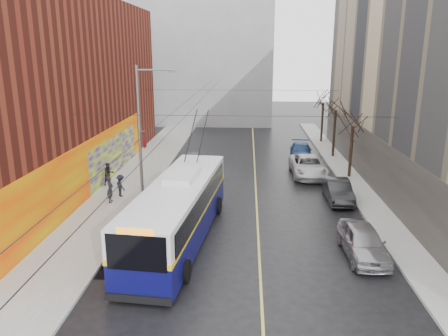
# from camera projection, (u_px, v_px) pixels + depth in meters

# --- Properties ---
(ground) EXTENTS (140.00, 140.00, 0.00)m
(ground) POSITION_uv_depth(u_px,v_px,m) (227.00, 274.00, 20.00)
(ground) COLOR black
(ground) RESTS_ON ground
(sidewalk_left) EXTENTS (4.00, 60.00, 0.15)m
(sidewalk_left) POSITION_uv_depth(u_px,v_px,m) (126.00, 189.00, 31.97)
(sidewalk_left) COLOR gray
(sidewalk_left) RESTS_ON ground
(sidewalk_right) EXTENTS (2.00, 60.00, 0.15)m
(sidewalk_right) POSITION_uv_depth(u_px,v_px,m) (361.00, 193.00, 31.08)
(sidewalk_right) COLOR gray
(sidewalk_right) RESTS_ON ground
(lane_line) EXTENTS (0.12, 50.00, 0.01)m
(lane_line) POSITION_uv_depth(u_px,v_px,m) (256.00, 184.00, 33.42)
(lane_line) COLOR #BFB74C
(lane_line) RESTS_ON ground
(building_left) EXTENTS (12.11, 36.00, 14.00)m
(building_left) POSITION_uv_depth(u_px,v_px,m) (22.00, 91.00, 32.51)
(building_left) COLOR #5E1C12
(building_left) RESTS_ON ground
(building_far) EXTENTS (20.50, 12.10, 18.00)m
(building_far) POSITION_uv_depth(u_px,v_px,m) (200.00, 57.00, 61.32)
(building_far) COLOR gray
(building_far) RESTS_ON ground
(streetlight_pole) EXTENTS (2.65, 0.60, 9.00)m
(streetlight_pole) POSITION_uv_depth(u_px,v_px,m) (142.00, 130.00, 28.70)
(streetlight_pole) COLOR slate
(streetlight_pole) RESTS_ON ground
(catenary_wires) EXTENTS (18.00, 60.00, 0.22)m
(catenary_wires) POSITION_uv_depth(u_px,v_px,m) (203.00, 101.00, 32.74)
(catenary_wires) COLOR black
(tree_near) EXTENTS (3.20, 3.20, 6.40)m
(tree_near) POSITION_uv_depth(u_px,v_px,m) (354.00, 116.00, 33.65)
(tree_near) COLOR black
(tree_near) RESTS_ON ground
(tree_mid) EXTENTS (3.20, 3.20, 6.68)m
(tree_mid) POSITION_uv_depth(u_px,v_px,m) (336.00, 102.00, 40.33)
(tree_mid) COLOR black
(tree_mid) RESTS_ON ground
(tree_far) EXTENTS (3.20, 3.20, 6.57)m
(tree_far) POSITION_uv_depth(u_px,v_px,m) (324.00, 96.00, 47.10)
(tree_far) COLOR black
(tree_far) RESTS_ON ground
(puddle) EXTENTS (2.57, 2.59, 0.01)m
(puddle) POSITION_uv_depth(u_px,v_px,m) (110.00, 266.00, 20.72)
(puddle) COLOR black
(puddle) RESTS_ON ground
(pigeons_flying) EXTENTS (2.65, 1.28, 2.39)m
(pigeons_flying) POSITION_uv_depth(u_px,v_px,m) (194.00, 95.00, 28.11)
(pigeons_flying) COLOR slate
(trolleybus) EXTENTS (4.09, 13.26, 6.21)m
(trolleybus) POSITION_uv_depth(u_px,v_px,m) (179.00, 210.00, 23.08)
(trolleybus) COLOR #090842
(trolleybus) RESTS_ON ground
(parked_car_a) EXTENTS (2.00, 4.66, 1.57)m
(parked_car_a) POSITION_uv_depth(u_px,v_px,m) (363.00, 242.00, 21.51)
(parked_car_a) COLOR #9A999E
(parked_car_a) RESTS_ON ground
(parked_car_b) EXTENTS (1.55, 4.43, 1.46)m
(parked_car_b) POSITION_uv_depth(u_px,v_px,m) (338.00, 190.00, 29.51)
(parked_car_b) COLOR #242426
(parked_car_b) RESTS_ON ground
(parked_car_c) EXTENTS (2.77, 5.84, 1.61)m
(parked_car_c) POSITION_uv_depth(u_px,v_px,m) (308.00, 166.00, 35.43)
(parked_car_c) COLOR silver
(parked_car_c) RESTS_ON ground
(parked_car_d) EXTENTS (2.38, 5.04, 1.42)m
(parked_car_d) POSITION_uv_depth(u_px,v_px,m) (301.00, 151.00, 41.09)
(parked_car_d) COLOR navy
(parked_car_d) RESTS_ON ground
(following_car) EXTENTS (2.26, 4.42, 1.44)m
(following_car) POSITION_uv_depth(u_px,v_px,m) (194.00, 161.00, 37.35)
(following_car) COLOR #A09FA3
(following_car) RESTS_ON ground
(pedestrian_a) EXTENTS (0.48, 0.68, 1.79)m
(pedestrian_a) POSITION_uv_depth(u_px,v_px,m) (110.00, 189.00, 28.75)
(pedestrian_a) COLOR black
(pedestrian_a) RESTS_ON sidewalk_left
(pedestrian_b) EXTENTS (1.03, 1.04, 1.70)m
(pedestrian_b) POSITION_uv_depth(u_px,v_px,m) (109.00, 174.00, 32.47)
(pedestrian_b) COLOR black
(pedestrian_b) RESTS_ON sidewalk_left
(pedestrian_c) EXTENTS (1.09, 1.13, 1.55)m
(pedestrian_c) POSITION_uv_depth(u_px,v_px,m) (121.00, 186.00, 29.95)
(pedestrian_c) COLOR black
(pedestrian_c) RESTS_ON sidewalk_left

